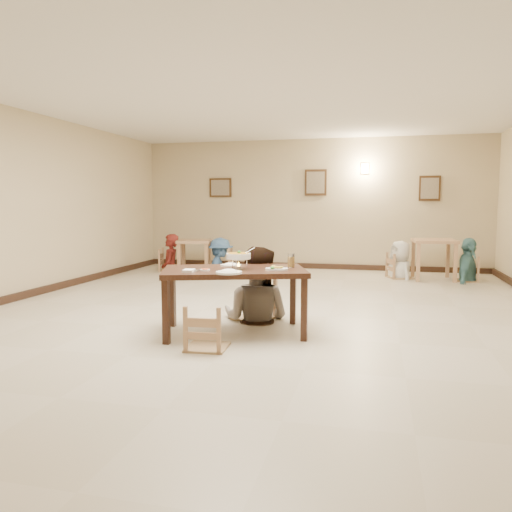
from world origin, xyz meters
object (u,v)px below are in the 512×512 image
(bg_table_left, at_px, (195,246))
(main_diner, at_px, (256,247))
(main_table, at_px, (234,276))
(bg_chair_lr, at_px, (220,249))
(bg_diner_d, at_px, (469,238))
(bg_chair_rl, at_px, (400,255))
(drink_glass, at_px, (291,261))
(chair_far, at_px, (254,282))
(bg_chair_ll, at_px, (170,250))
(curry_warmer, at_px, (239,256))
(bg_chair_rr, at_px, (468,259))
(bg_table_right, at_px, (434,246))
(bg_diner_b, at_px, (220,238))
(bg_diner_c, at_px, (401,241))
(bg_diner_a, at_px, (170,234))
(chair_near, at_px, (207,306))

(bg_table_left, bearing_deg, main_diner, -59.78)
(main_table, xyz_separation_m, bg_chair_lr, (-1.74, 4.87, -0.15))
(bg_diner_d, bearing_deg, bg_chair_lr, 108.37)
(bg_chair_rl, bearing_deg, drink_glass, 141.73)
(chair_far, height_order, bg_chair_ll, chair_far)
(curry_warmer, distance_m, bg_diner_d, 5.89)
(bg_chair_rl, bearing_deg, bg_table_left, 70.66)
(bg_chair_ll, xyz_separation_m, bg_chair_rl, (5.00, 0.12, -0.00))
(bg_chair_rr, bearing_deg, bg_table_right, -86.28)
(drink_glass, distance_m, bg_chair_lr, 5.16)
(bg_diner_b, relative_size, bg_diner_d, 0.91)
(main_diner, distance_m, bg_diner_d, 5.29)
(bg_diner_c, relative_size, bg_diner_d, 0.89)
(bg_diner_d, bearing_deg, bg_chair_ll, 108.27)
(main_diner, xyz_separation_m, bg_diner_c, (1.99, 4.28, -0.20))
(bg_chair_rr, distance_m, bg_diner_c, 1.32)
(bg_chair_lr, relative_size, bg_diner_c, 0.69)
(bg_table_left, bearing_deg, chair_far, -59.86)
(bg_chair_rr, bearing_deg, chair_far, -29.33)
(main_diner, distance_m, bg_table_left, 4.82)
(main_table, distance_m, bg_table_left, 5.40)
(bg_chair_lr, xyz_separation_m, bg_chair_rl, (3.81, 0.13, -0.05))
(bg_diner_c, bearing_deg, bg_diner_a, -115.59)
(main_table, xyz_separation_m, bg_chair_ll, (-2.92, 4.88, -0.20))
(curry_warmer, relative_size, bg_chair_rl, 0.33)
(bg_chair_rl, xyz_separation_m, bg_diner_b, (-3.81, -0.13, 0.29))
(main_table, bearing_deg, bg_diner_b, 91.28)
(bg_table_left, bearing_deg, curry_warmer, -63.95)
(bg_table_left, relative_size, bg_table_right, 1.00)
(bg_table_right, distance_m, bg_chair_rl, 0.66)
(bg_chair_rr, bearing_deg, main_diner, -28.62)
(chair_near, relative_size, bg_table_right, 1.04)
(bg_chair_ll, bearing_deg, bg_chair_lr, -102.62)
(bg_table_left, xyz_separation_m, bg_chair_lr, (0.59, 0.00, -0.05))
(main_diner, relative_size, bg_chair_rr, 2.16)
(chair_near, xyz_separation_m, drink_glass, (0.73, 0.96, 0.39))
(main_table, xyz_separation_m, curry_warmer, (0.05, -0.00, 0.23))
(main_table, height_order, bg_diner_b, bg_diner_b)
(bg_chair_rr, xyz_separation_m, bg_diner_c, (-1.27, 0.12, 0.32))
(chair_near, distance_m, bg_chair_lr, 5.77)
(chair_far, xyz_separation_m, bg_table_right, (2.66, 4.17, 0.17))
(bg_chair_ll, xyz_separation_m, bg_diner_c, (5.00, 0.12, 0.28))
(main_table, relative_size, drink_glass, 11.08)
(bg_chair_rl, bearing_deg, bg_chair_ll, 70.33)
(bg_table_right, bearing_deg, bg_chair_rl, 174.94)
(main_table, height_order, bg_diner_c, bg_diner_c)
(chair_far, bearing_deg, curry_warmer, -69.32)
(bg_chair_lr, distance_m, bg_chair_rr, 5.09)
(chair_far, height_order, drink_glass, chair_far)
(chair_far, relative_size, chair_near, 1.11)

